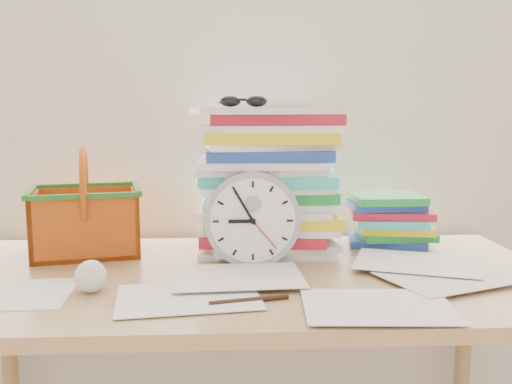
{
  "coord_description": "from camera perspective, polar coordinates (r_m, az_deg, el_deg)",
  "views": [
    {
      "loc": [
        -0.04,
        0.35,
        1.12
      ],
      "look_at": [
        0.03,
        1.6,
        0.93
      ],
      "focal_mm": 40.0,
      "sensor_mm": 36.0,
      "label": 1
    }
  ],
  "objects": [
    {
      "name": "curtain",
      "position": [
        1.64,
        -1.69,
        14.8
      ],
      "size": [
        2.4,
        0.01,
        2.5
      ],
      "primitive_type": "cube",
      "color": "white",
      "rests_on": "room_shell"
    },
    {
      "name": "desk",
      "position": [
        1.32,
        -1.18,
        -11.15
      ],
      "size": [
        1.4,
        0.7,
        0.75
      ],
      "color": "#AD8651",
      "rests_on": "ground"
    },
    {
      "name": "pen",
      "position": [
        1.11,
        -0.68,
        -10.75
      ],
      "size": [
        0.16,
        0.05,
        0.01
      ],
      "primitive_type": "cylinder",
      "rotation": [
        0.0,
        1.57,
        0.23
      ],
      "color": "black",
      "rests_on": "desk"
    },
    {
      "name": "crumpled_ball",
      "position": [
        1.21,
        -16.22,
        -8.07
      ],
      "size": [
        0.07,
        0.07,
        0.07
      ],
      "primitive_type": "sphere",
      "color": "white",
      "rests_on": "desk"
    },
    {
      "name": "clock",
      "position": [
        1.33,
        -0.36,
        -2.7
      ],
      "size": [
        0.22,
        0.04,
        0.22
      ],
      "primitive_type": "cylinder",
      "rotation": [
        1.57,
        0.0,
        0.0
      ],
      "color": "#979BA1",
      "rests_on": "desk"
    },
    {
      "name": "scattered_papers",
      "position": [
        1.3,
        -1.19,
        -7.79
      ],
      "size": [
        1.26,
        0.42,
        0.02
      ],
      "primitive_type": null,
      "color": "white",
      "rests_on": "desk"
    },
    {
      "name": "basket",
      "position": [
        1.5,
        -16.71,
        -0.93
      ],
      "size": [
        0.3,
        0.26,
        0.27
      ],
      "primitive_type": null,
      "rotation": [
        0.0,
        0.0,
        0.21
      ],
      "color": "#D35B14",
      "rests_on": "desk"
    },
    {
      "name": "sunglasses",
      "position": [
        1.42,
        -1.26,
        9.09
      ],
      "size": [
        0.16,
        0.14,
        0.03
      ],
      "primitive_type": null,
      "rotation": [
        0.0,
        0.0,
        -0.23
      ],
      "color": "black",
      "rests_on": "paper_stack"
    },
    {
      "name": "paper_stack",
      "position": [
        1.47,
        1.15,
        1.26
      ],
      "size": [
        0.37,
        0.31,
        0.37
      ],
      "primitive_type": null,
      "rotation": [
        0.0,
        0.0,
        0.02
      ],
      "color": "white",
      "rests_on": "desk"
    },
    {
      "name": "book_stack",
      "position": [
        1.58,
        13.34,
        -2.74
      ],
      "size": [
        0.25,
        0.2,
        0.14
      ],
      "primitive_type": null,
      "rotation": [
        0.0,
        0.0,
        -0.08
      ],
      "color": "white",
      "rests_on": "desk"
    }
  ]
}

